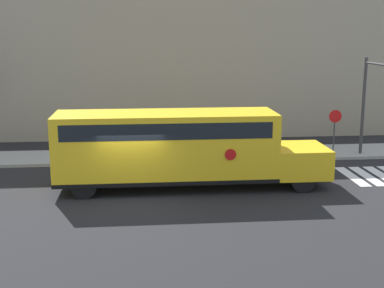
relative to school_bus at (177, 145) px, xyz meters
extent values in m
plane|color=black|center=(-1.86, -1.01, -1.79)|extent=(60.00, 60.00, 0.00)
cube|color=#9E9E99|center=(-1.86, 5.49, -1.72)|extent=(44.00, 3.00, 0.15)
cube|color=#9E937F|center=(-1.86, 11.99, 3.14)|extent=(32.00, 4.00, 9.87)
cube|color=white|center=(7.87, 0.99, -1.79)|extent=(0.50, 3.20, 0.01)
cube|color=white|center=(8.57, 0.99, -1.79)|extent=(0.50, 3.20, 0.01)
cube|color=white|center=(9.27, 0.99, -1.79)|extent=(0.50, 3.20, 0.01)
cube|color=yellow|center=(-0.45, 0.00, 0.01)|extent=(8.88, 2.50, 2.70)
cube|color=yellow|center=(5.10, 0.00, -0.74)|extent=(2.22, 2.50, 1.20)
cube|color=black|center=(-0.45, 0.00, -1.26)|extent=(8.88, 2.54, 0.16)
cube|color=black|center=(-0.45, 0.00, 0.80)|extent=(8.17, 2.53, 0.64)
cylinder|color=red|center=(1.99, -1.29, -0.13)|extent=(0.44, 0.02, 0.44)
cylinder|color=black|center=(4.99, 1.08, -1.29)|extent=(1.00, 0.30, 1.00)
cylinder|color=black|center=(4.99, -1.08, -1.29)|extent=(1.00, 0.30, 1.00)
cylinder|color=black|center=(-3.70, 1.08, -1.29)|extent=(1.00, 0.30, 1.00)
cylinder|color=black|center=(-3.70, -1.08, -1.29)|extent=(1.00, 0.30, 1.00)
cylinder|color=#38383A|center=(8.43, 4.95, -0.74)|extent=(0.07, 0.07, 2.11)
cylinder|color=red|center=(8.43, 4.90, 0.29)|extent=(0.66, 0.03, 0.66)
cylinder|color=#38383A|center=(9.81, 4.75, 0.74)|extent=(0.16, 0.16, 5.06)
cylinder|color=#38383A|center=(9.81, 2.77, 3.01)|extent=(0.10, 3.97, 0.10)
camera|label=1|loc=(-1.42, -21.21, 4.62)|focal=50.00mm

